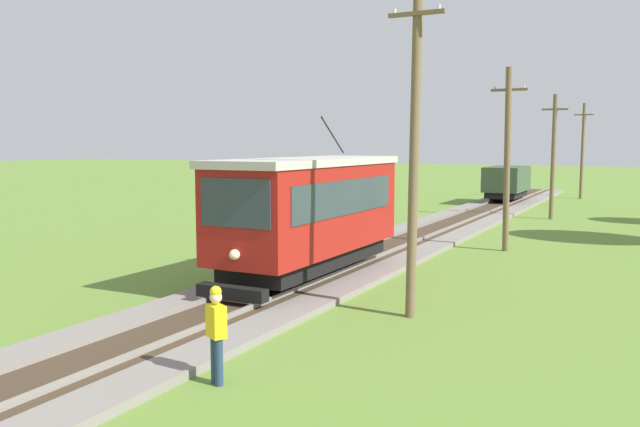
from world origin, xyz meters
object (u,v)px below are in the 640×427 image
Objects in this scene: red_tram at (309,211)px; utility_pole_distant at (583,150)px; freight_car at (507,182)px; utility_pole_mid at (507,158)px; track_worker at (216,330)px; utility_pole_far at (553,155)px; utility_pole_near_tram at (414,143)px.

red_tram is 1.17× the size of utility_pole_distant.
freight_car is 0.72× the size of utility_pole_mid.
utility_pole_distant reaches higher than utility_pole_mid.
red_tram is 1.19× the size of utility_pole_mid.
track_worker is at bearing -91.91° from utility_pole_distant.
red_tram is at bearing 45.65° from track_worker.
utility_pole_far reaches higher than track_worker.
track_worker is (-1.51, -6.08, -3.28)m from utility_pole_near_tram.
freight_car is 32.28m from utility_pole_near_tram.
utility_pole_distant is (-0.00, 39.09, -0.52)m from utility_pole_near_tram.
utility_pole_distant is at bearing 90.00° from utility_pole_far.
utility_pole_far is (4.19, -8.35, 2.03)m from freight_car.
utility_pole_mid is at bearing 90.00° from utility_pole_near_tram.
freight_car is (-0.00, 29.46, -0.64)m from red_tram.
freight_car is 21.41m from utility_pole_mid.
utility_pole_mid reaches higher than red_tram.
utility_pole_distant reaches higher than track_worker.
utility_pole_distant reaches higher than red_tram.
utility_pole_near_tram is (4.19, -2.43, 2.07)m from red_tram.
utility_pole_distant is 4.09× the size of track_worker.
utility_pole_mid is 0.98× the size of utility_pole_distant.
track_worker is (2.68, -37.97, -0.57)m from freight_car.
utility_pole_mid reaches higher than freight_car.
track_worker is (-1.51, -17.08, -2.71)m from utility_pole_mid.
utility_pole_near_tram is (4.19, -31.89, 2.71)m from freight_car.
freight_car is 0.75× the size of utility_pole_far.
utility_pole_mid reaches higher than utility_pole_far.
utility_pole_near_tram is 23.55m from utility_pole_far.
freight_car is 0.71× the size of utility_pole_distant.
utility_pole_distant is at bearing 26.26° from track_worker.
utility_pole_near_tram is 1.20× the size of utility_pole_far.
red_tram is 29.47m from freight_car.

